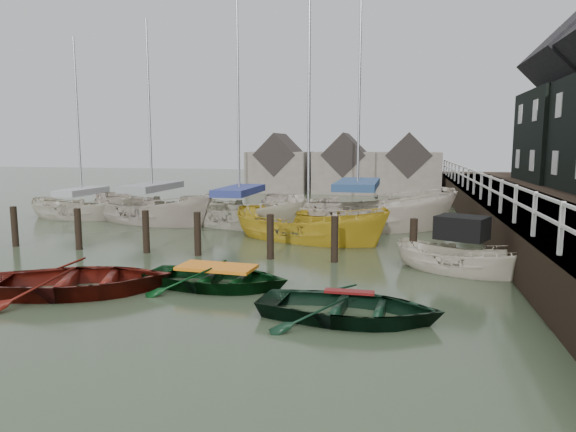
% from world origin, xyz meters
% --- Properties ---
extents(ground, '(120.00, 120.00, 0.00)m').
position_xyz_m(ground, '(0.00, 0.00, 0.00)').
color(ground, '#2D3723').
rests_on(ground, ground).
extents(pier, '(3.04, 32.00, 2.70)m').
position_xyz_m(pier, '(9.48, 10.00, 0.71)').
color(pier, black).
rests_on(pier, ground).
extents(mooring_pilings, '(13.72, 0.22, 1.80)m').
position_xyz_m(mooring_pilings, '(-1.11, 3.00, 0.50)').
color(mooring_pilings, black).
rests_on(mooring_pilings, ground).
extents(far_sheds, '(14.00, 4.08, 4.39)m').
position_xyz_m(far_sheds, '(0.83, 26.00, 1.86)').
color(far_sheds, '#665B51').
rests_on(far_sheds, ground).
extents(rowboat_red, '(5.24, 4.50, 0.91)m').
position_xyz_m(rowboat_red, '(-2.35, -1.62, 0.00)').
color(rowboat_red, '#4F110B').
rests_on(rowboat_red, ground).
extents(rowboat_green, '(3.81, 2.83, 0.76)m').
position_xyz_m(rowboat_green, '(0.71, -0.40, 0.00)').
color(rowboat_green, black).
rests_on(rowboat_green, ground).
extents(rowboat_dkgreen, '(3.92, 2.93, 0.77)m').
position_xyz_m(rowboat_dkgreen, '(4.16, -2.05, 0.00)').
color(rowboat_dkgreen, black).
rests_on(rowboat_dkgreen, ground).
extents(motorboat, '(4.08, 2.91, 2.29)m').
position_xyz_m(motorboat, '(6.80, 2.51, 0.12)').
color(motorboat, beige).
rests_on(motorboat, ground).
extents(sailboat_a, '(7.53, 4.90, 10.35)m').
position_xyz_m(sailboat_a, '(-6.03, 9.35, 0.06)').
color(sailboat_a, '#BAAC9F').
rests_on(sailboat_a, ground).
extents(sailboat_b, '(7.20, 4.69, 11.94)m').
position_xyz_m(sailboat_b, '(-1.78, 9.11, 0.06)').
color(sailboat_b, '#BCB6A0').
rests_on(sailboat_b, ground).
extents(sailboat_c, '(6.89, 4.53, 11.38)m').
position_xyz_m(sailboat_c, '(1.76, 6.51, 0.01)').
color(sailboat_c, gold).
rests_on(sailboat_c, ground).
extents(sailboat_d, '(8.53, 4.02, 13.95)m').
position_xyz_m(sailboat_d, '(3.30, 9.59, 0.06)').
color(sailboat_d, beige).
rests_on(sailboat_d, ground).
extents(sailboat_e, '(5.61, 2.30, 9.54)m').
position_xyz_m(sailboat_e, '(-9.94, 9.75, 0.06)').
color(sailboat_e, '#B9B29E').
rests_on(sailboat_e, ground).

